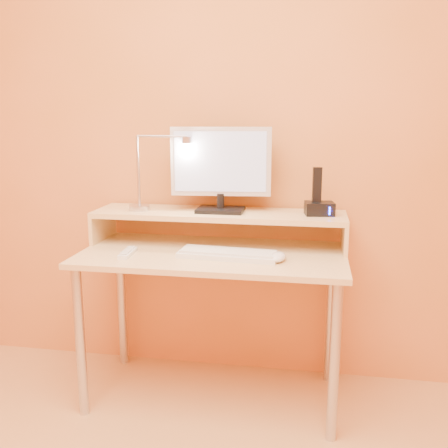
% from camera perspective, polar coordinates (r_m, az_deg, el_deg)
% --- Properties ---
extents(wall_back, '(3.00, 0.04, 2.50)m').
position_cam_1_polar(wall_back, '(2.55, 0.10, 10.30)').
color(wall_back, '#E8884D').
rests_on(wall_back, floor).
extents(desk_leg_fl, '(0.04, 0.04, 0.69)m').
position_cam_1_polar(desk_leg_fl, '(2.39, -15.83, -12.67)').
color(desk_leg_fl, '#B9B9C3').
rests_on(desk_leg_fl, floor).
extents(desk_leg_fr, '(0.04, 0.04, 0.69)m').
position_cam_1_polar(desk_leg_fr, '(2.18, 12.27, -15.00)').
color(desk_leg_fr, '#B9B9C3').
rests_on(desk_leg_fr, floor).
extents(desk_leg_bl, '(0.04, 0.04, 0.69)m').
position_cam_1_polar(desk_leg_bl, '(2.81, -11.40, -8.61)').
color(desk_leg_bl, '#B9B9C3').
rests_on(desk_leg_bl, floor).
extents(desk_leg_br, '(0.04, 0.04, 0.69)m').
position_cam_1_polar(desk_leg_br, '(2.63, 11.88, -10.07)').
color(desk_leg_br, '#B9B9C3').
rests_on(desk_leg_br, floor).
extents(desk_lower, '(1.20, 0.60, 0.02)m').
position_cam_1_polar(desk_lower, '(2.32, -1.26, -3.47)').
color(desk_lower, '#EFCC88').
rests_on(desk_lower, floor).
extents(shelf_riser_left, '(0.02, 0.30, 0.14)m').
position_cam_1_polar(shelf_riser_left, '(2.61, -13.43, -0.22)').
color(shelf_riser_left, '#EFCC88').
rests_on(shelf_riser_left, desk_lower).
extents(shelf_riser_right, '(0.02, 0.30, 0.14)m').
position_cam_1_polar(shelf_riser_right, '(2.41, 13.37, -1.25)').
color(shelf_riser_right, '#EFCC88').
rests_on(shelf_riser_right, desk_lower).
extents(desk_shelf, '(1.20, 0.30, 0.02)m').
position_cam_1_polar(desk_shelf, '(2.43, -0.59, 1.11)').
color(desk_shelf, '#EFCC88').
rests_on(desk_shelf, desk_lower).
extents(monitor_foot, '(0.22, 0.16, 0.02)m').
position_cam_1_polar(monitor_foot, '(2.42, -0.39, 1.60)').
color(monitor_foot, black).
rests_on(monitor_foot, desk_shelf).
extents(monitor_neck, '(0.04, 0.04, 0.07)m').
position_cam_1_polar(monitor_neck, '(2.41, -0.39, 2.63)').
color(monitor_neck, black).
rests_on(monitor_neck, monitor_foot).
extents(monitor_panel, '(0.47, 0.08, 0.32)m').
position_cam_1_polar(monitor_panel, '(2.40, -0.35, 7.03)').
color(monitor_panel, silver).
rests_on(monitor_panel, monitor_neck).
extents(monitor_back, '(0.42, 0.06, 0.27)m').
position_cam_1_polar(monitor_back, '(2.42, -0.25, 7.08)').
color(monitor_back, black).
rests_on(monitor_back, monitor_panel).
extents(monitor_screen, '(0.43, 0.05, 0.28)m').
position_cam_1_polar(monitor_screen, '(2.38, -0.43, 6.99)').
color(monitor_screen, '#A8B3DD').
rests_on(monitor_screen, monitor_panel).
extents(lamp_base, '(0.10, 0.10, 0.02)m').
position_cam_1_polar(lamp_base, '(2.49, -9.45, 1.82)').
color(lamp_base, '#B9B9C3').
rests_on(lamp_base, desk_shelf).
extents(lamp_post, '(0.01, 0.01, 0.33)m').
position_cam_1_polar(lamp_post, '(2.47, -9.60, 5.88)').
color(lamp_post, '#B9B9C3').
rests_on(lamp_post, lamp_base).
extents(lamp_arm, '(0.24, 0.01, 0.01)m').
position_cam_1_polar(lamp_arm, '(2.42, -7.01, 9.76)').
color(lamp_arm, '#B9B9C3').
rests_on(lamp_arm, lamp_post).
extents(lamp_head, '(0.04, 0.04, 0.03)m').
position_cam_1_polar(lamp_head, '(2.39, -4.21, 9.42)').
color(lamp_head, '#B9B9C3').
rests_on(lamp_head, lamp_arm).
extents(lamp_bulb, '(0.03, 0.03, 0.00)m').
position_cam_1_polar(lamp_bulb, '(2.39, -4.20, 9.04)').
color(lamp_bulb, '#FFEAC6').
rests_on(lamp_bulb, lamp_head).
extents(phone_dock, '(0.14, 0.12, 0.06)m').
position_cam_1_polar(phone_dock, '(2.38, 10.66, 1.72)').
color(phone_dock, black).
rests_on(phone_dock, desk_shelf).
extents(phone_handset, '(0.04, 0.03, 0.16)m').
position_cam_1_polar(phone_handset, '(2.36, 10.40, 4.36)').
color(phone_handset, black).
rests_on(phone_handset, phone_dock).
extents(phone_led, '(0.01, 0.00, 0.04)m').
position_cam_1_polar(phone_led, '(2.33, 11.78, 1.46)').
color(phone_led, blue).
rests_on(phone_led, phone_dock).
extents(keyboard, '(0.45, 0.17, 0.02)m').
position_cam_1_polar(keyboard, '(2.23, 0.46, -3.50)').
color(keyboard, silver).
rests_on(keyboard, desk_lower).
extents(mouse, '(0.08, 0.12, 0.04)m').
position_cam_1_polar(mouse, '(2.18, 6.06, -3.70)').
color(mouse, white).
rests_on(mouse, desk_lower).
extents(remote_control, '(0.05, 0.17, 0.02)m').
position_cam_1_polar(remote_control, '(2.31, -10.75, -3.22)').
color(remote_control, silver).
rests_on(remote_control, desk_lower).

